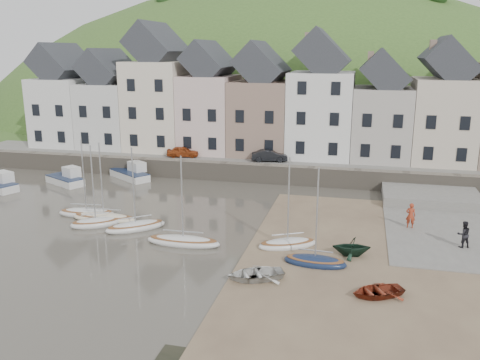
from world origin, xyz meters
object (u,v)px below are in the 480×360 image
(rowboat_green, at_px, (352,246))
(rowboat_red, at_px, (377,291))
(person_dark, at_px, (464,234))
(person_red, at_px, (411,215))
(rowboat_white, at_px, (255,274))
(car_right, at_px, (270,156))
(sailboat_0, at_px, (87,213))
(car_left, at_px, (183,152))

(rowboat_green, xyz_separation_m, rowboat_red, (1.49, -5.21, -0.33))
(rowboat_red, bearing_deg, person_dark, 117.56)
(rowboat_red, bearing_deg, person_red, 139.17)
(rowboat_green, height_order, person_dark, person_dark)
(rowboat_white, height_order, car_right, car_right)
(sailboat_0, xyz_separation_m, person_red, (24.57, 2.87, 0.79))
(rowboat_green, xyz_separation_m, car_right, (-8.87, 19.42, 1.53))
(rowboat_white, height_order, rowboat_green, rowboat_green)
(rowboat_white, xyz_separation_m, person_red, (9.22, 10.96, 0.65))
(rowboat_red, xyz_separation_m, car_right, (-10.35, 24.63, 1.85))
(person_red, distance_m, car_left, 25.99)
(person_dark, relative_size, car_left, 0.53)
(rowboat_green, relative_size, person_red, 1.27)
(person_dark, xyz_separation_m, car_right, (-15.94, 16.38, 1.19))
(rowboat_red, height_order, car_right, car_right)
(person_dark, bearing_deg, rowboat_white, 14.47)
(rowboat_green, relative_size, rowboat_red, 0.82)
(rowboat_green, relative_size, person_dark, 1.32)
(person_red, bearing_deg, rowboat_white, 53.90)
(car_left, bearing_deg, person_red, -132.01)
(rowboat_red, xyz_separation_m, car_left, (-19.82, 24.63, 1.82))
(rowboat_green, distance_m, person_red, 7.38)
(sailboat_0, distance_m, rowboat_red, 23.63)
(person_red, bearing_deg, rowboat_green, 60.98)
(car_left, bearing_deg, rowboat_red, -152.55)
(rowboat_white, xyz_separation_m, car_right, (-3.66, 24.19, 1.81))
(person_red, height_order, car_right, car_right)
(car_left, xyz_separation_m, car_right, (9.47, 0.00, 0.03))
(rowboat_white, distance_m, rowboat_red, 6.70)
(rowboat_green, bearing_deg, person_red, 139.17)
(sailboat_0, height_order, rowboat_red, sailboat_0)
(person_dark, bearing_deg, car_left, -50.80)
(rowboat_green, distance_m, rowboat_red, 5.43)
(rowboat_red, relative_size, car_right, 0.78)
(person_red, bearing_deg, rowboat_red, 81.45)
(sailboat_0, relative_size, person_dark, 3.52)
(rowboat_white, distance_m, car_left, 27.58)
(person_dark, height_order, car_right, car_right)
(rowboat_red, distance_m, car_left, 31.66)
(rowboat_white, relative_size, car_left, 0.96)
(rowboat_green, height_order, person_red, person_red)
(rowboat_red, distance_m, car_right, 26.78)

